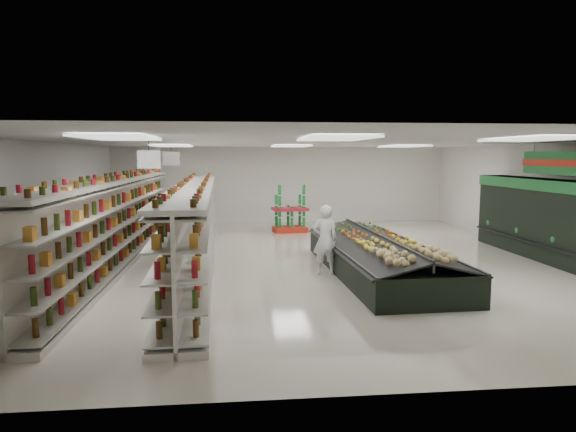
{
  "coord_description": "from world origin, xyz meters",
  "views": [
    {
      "loc": [
        -1.9,
        -13.68,
        2.83
      ],
      "look_at": [
        -0.47,
        0.29,
        1.18
      ],
      "focal_mm": 32.0,
      "sensor_mm": 36.0,
      "label": 1
    }
  ],
  "objects": [
    {
      "name": "shopper_main",
      "position": [
        0.22,
        -1.73,
        0.84
      ],
      "size": [
        0.63,
        0.43,
        1.67
      ],
      "primitive_type": "imported",
      "rotation": [
        0.0,
        0.0,
        3.19
      ],
      "color": "silver",
      "rests_on": "floor"
    },
    {
      "name": "floor",
      "position": [
        0.0,
        0.0,
        0.0
      ],
      "size": [
        16.0,
        16.0,
        0.0
      ],
      "primitive_type": "plane",
      "color": "beige",
      "rests_on": "ground"
    },
    {
      "name": "aisle_sign_far",
      "position": [
        -3.8,
        2.0,
        2.75
      ],
      "size": [
        0.52,
        0.06,
        0.75
      ],
      "color": "white",
      "rests_on": "ceiling"
    },
    {
      "name": "ceiling",
      "position": [
        0.0,
        0.0,
        3.2
      ],
      "size": [
        14.0,
        16.0,
        0.02
      ],
      "primitive_type": "cube",
      "color": "white",
      "rests_on": "wall_back"
    },
    {
      "name": "produce_wall_case",
      "position": [
        6.53,
        -1.5,
        1.24
      ],
      "size": [
        0.93,
        8.0,
        2.2
      ],
      "color": "black",
      "rests_on": "floor"
    },
    {
      "name": "shopper_background",
      "position": [
        -3.05,
        2.56,
        0.86
      ],
      "size": [
        0.88,
        0.99,
        1.73
      ],
      "primitive_type": "imported",
      "rotation": [
        0.0,
        0.0,
        1.02
      ],
      "color": "#98855D",
      "rests_on": "floor"
    },
    {
      "name": "wall_back",
      "position": [
        0.0,
        8.0,
        1.6
      ],
      "size": [
        14.0,
        0.02,
        3.2
      ],
      "primitive_type": "cube",
      "color": "white",
      "rests_on": "floor"
    },
    {
      "name": "aisle_sign_near",
      "position": [
        -3.8,
        -2.0,
        2.75
      ],
      "size": [
        0.52,
        0.06,
        0.75
      ],
      "color": "white",
      "rests_on": "ceiling"
    },
    {
      "name": "gondola_left",
      "position": [
        -5.06,
        -0.11,
        1.03
      ],
      "size": [
        1.04,
        12.93,
        2.24
      ],
      "rotation": [
        0.0,
        0.0,
        -0.01
      ],
      "color": "silver",
      "rests_on": "floor"
    },
    {
      "name": "produce_island",
      "position": [
        1.53,
        -1.79,
        0.43
      ],
      "size": [
        2.54,
        6.47,
        0.95
      ],
      "rotation": [
        0.0,
        0.0,
        0.04
      ],
      "color": "black",
      "rests_on": "floor"
    },
    {
      "name": "wall_right",
      "position": [
        7.0,
        0.0,
        1.6
      ],
      "size": [
        0.02,
        16.0,
        3.2
      ],
      "primitive_type": "cube",
      "color": "white",
      "rests_on": "floor"
    },
    {
      "name": "wall_front",
      "position": [
        0.0,
        -8.0,
        1.6
      ],
      "size": [
        14.0,
        0.02,
        3.2
      ],
      "primitive_type": "cube",
      "color": "white",
      "rests_on": "floor"
    },
    {
      "name": "wall_left",
      "position": [
        -7.0,
        0.0,
        1.6
      ],
      "size": [
        0.02,
        16.0,
        3.2
      ],
      "primitive_type": "cube",
      "color": "white",
      "rests_on": "floor"
    },
    {
      "name": "soda_endcap",
      "position": [
        0.11,
        5.2,
        0.79
      ],
      "size": [
        1.36,
        1.01,
        1.62
      ],
      "rotation": [
        0.0,
        0.0,
        0.12
      ],
      "color": "red",
      "rests_on": "floor"
    },
    {
      "name": "hortifruti_banner",
      "position": [
        6.25,
        -1.5,
        2.65
      ],
      "size": [
        0.12,
        3.2,
        0.95
      ],
      "color": "#1E7030",
      "rests_on": "ceiling"
    },
    {
      "name": "gondola_center",
      "position": [
        -2.93,
        -0.69,
        0.97
      ],
      "size": [
        1.27,
        12.16,
        2.1
      ],
      "rotation": [
        0.0,
        0.0,
        0.03
      ],
      "color": "silver",
      "rests_on": "floor"
    }
  ]
}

